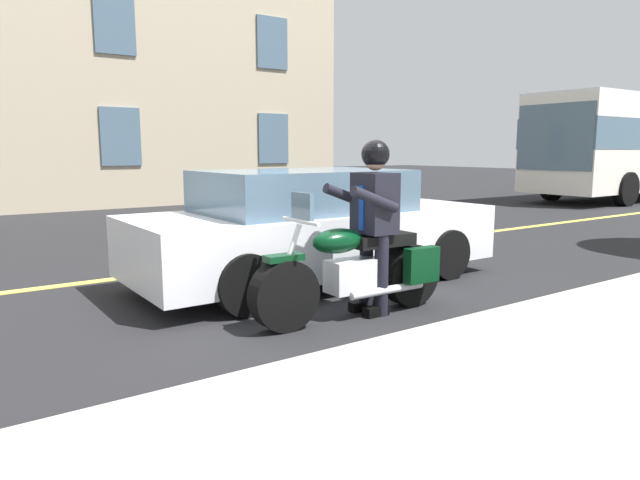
{
  "coord_description": "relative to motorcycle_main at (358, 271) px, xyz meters",
  "views": [
    {
      "loc": [
        3.2,
        5.35,
        1.64
      ],
      "look_at": [
        -0.03,
        0.74,
        0.75
      ],
      "focal_mm": 31.99,
      "sensor_mm": 36.0,
      "label": 1
    }
  ],
  "objects": [
    {
      "name": "ground_plane",
      "position": [
        0.27,
        -1.05,
        -0.45
      ],
      "size": [
        80.0,
        80.0,
        0.0
      ],
      "primitive_type": "plane",
      "color": "black"
    },
    {
      "name": "motorcycle_main",
      "position": [
        0.0,
        0.0,
        0.0
      ],
      "size": [
        2.21,
        0.61,
        1.26
      ],
      "color": "black",
      "rests_on": "ground_plane"
    },
    {
      "name": "car_silver",
      "position": [
        -0.48,
        -1.49,
        0.24
      ],
      "size": [
        4.6,
        1.92,
        1.4
      ],
      "color": "white",
      "rests_on": "ground_plane"
    },
    {
      "name": "lane_center_stripe",
      "position": [
        0.27,
        -3.05,
        -0.45
      ],
      "size": [
        60.0,
        0.16,
        0.01
      ],
      "primitive_type": "cube",
      "color": "#E5DB4C",
      "rests_on": "ground_plane"
    },
    {
      "name": "rider_main",
      "position": [
        -0.19,
        0.0,
        0.58
      ],
      "size": [
        0.62,
        0.55,
        1.74
      ],
      "color": "black",
      "rests_on": "ground_plane"
    }
  ]
}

